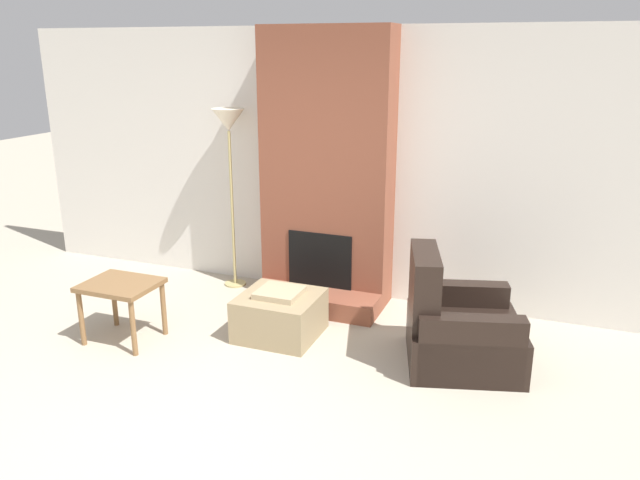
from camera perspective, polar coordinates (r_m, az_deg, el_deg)
name	(u,v)px	position (r m, az deg, el deg)	size (l,w,h in m)	color
ground_plane	(189,437)	(4.30, -11.92, -17.20)	(24.00, 24.00, 0.00)	#B2A893
wall_back	(335,165)	(6.14, 1.34, 6.86)	(6.98, 0.06, 2.60)	silver
fireplace	(326,178)	(5.93, 0.55, 5.69)	(1.25, 0.73, 2.60)	brown
ottoman	(280,314)	(5.43, -3.69, -6.81)	(0.66, 0.64, 0.42)	#998460
armchair	(454,331)	(5.06, 12.17, -8.12)	(1.06, 1.05, 0.92)	black
side_table	(121,292)	(5.51, -17.74, -4.52)	(0.60, 0.50, 0.52)	brown
floor_lamp_left	(229,131)	(6.28, -8.33, 9.79)	(0.32, 0.32, 1.83)	tan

